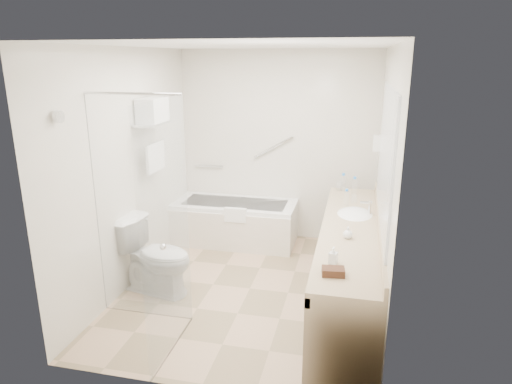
% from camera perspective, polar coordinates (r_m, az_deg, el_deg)
% --- Properties ---
extents(floor, '(3.20, 3.20, 0.00)m').
position_cam_1_polar(floor, '(5.02, -0.77, -11.97)').
color(floor, tan).
rests_on(floor, ground).
extents(ceiling, '(2.60, 3.20, 0.10)m').
position_cam_1_polar(ceiling, '(4.42, -0.90, 17.86)').
color(ceiling, white).
rests_on(ceiling, wall_back).
extents(wall_back, '(2.60, 0.10, 2.50)m').
position_cam_1_polar(wall_back, '(6.09, 2.72, 5.65)').
color(wall_back, beige).
rests_on(wall_back, ground).
extents(wall_front, '(2.60, 0.10, 2.50)m').
position_cam_1_polar(wall_front, '(3.11, -7.82, -5.30)').
color(wall_front, beige).
rests_on(wall_front, ground).
extents(wall_left, '(0.10, 3.20, 2.50)m').
position_cam_1_polar(wall_left, '(5.02, -15.42, 2.72)').
color(wall_left, beige).
rests_on(wall_left, ground).
extents(wall_right, '(0.10, 3.20, 2.50)m').
position_cam_1_polar(wall_right, '(4.45, 15.67, 0.96)').
color(wall_right, beige).
rests_on(wall_right, ground).
extents(bathtub, '(1.60, 0.73, 0.59)m').
position_cam_1_polar(bathtub, '(6.12, -2.62, -3.77)').
color(bathtub, white).
rests_on(bathtub, floor).
extents(grab_bar_short, '(0.40, 0.03, 0.03)m').
position_cam_1_polar(grab_bar_short, '(6.35, -5.86, 3.26)').
color(grab_bar_short, silver).
rests_on(grab_bar_short, wall_back).
extents(grab_bar_long, '(0.53, 0.03, 0.33)m').
position_cam_1_polar(grab_bar_long, '(6.06, 2.19, 5.61)').
color(grab_bar_long, silver).
rests_on(grab_bar_long, wall_back).
extents(shower_enclosure, '(0.96, 0.91, 2.11)m').
position_cam_1_polar(shower_enclosure, '(3.99, -12.87, -3.41)').
color(shower_enclosure, silver).
rests_on(shower_enclosure, floor).
extents(towel_shelf, '(0.24, 0.55, 0.81)m').
position_cam_1_polar(towel_shelf, '(5.18, -12.75, 8.99)').
color(towel_shelf, silver).
rests_on(towel_shelf, wall_left).
extents(vanity_counter, '(0.55, 2.70, 0.95)m').
position_cam_1_polar(vanity_counter, '(4.50, 11.62, -6.82)').
color(vanity_counter, tan).
rests_on(vanity_counter, floor).
extents(sink, '(0.40, 0.52, 0.14)m').
position_cam_1_polar(sink, '(4.81, 12.24, -3.01)').
color(sink, white).
rests_on(sink, vanity_counter).
extents(faucet, '(0.03, 0.03, 0.14)m').
position_cam_1_polar(faucet, '(4.78, 14.06, -1.88)').
color(faucet, silver).
rests_on(faucet, vanity_counter).
extents(mirror, '(0.02, 2.00, 1.20)m').
position_cam_1_polar(mirror, '(4.23, 15.92, 4.35)').
color(mirror, silver).
rests_on(mirror, wall_right).
extents(hairdryer_unit, '(0.08, 0.10, 0.18)m').
position_cam_1_polar(hairdryer_unit, '(5.43, 14.86, 5.93)').
color(hairdryer_unit, silver).
rests_on(hairdryer_unit, wall_right).
extents(toilet, '(0.88, 0.60, 0.79)m').
position_cam_1_polar(toilet, '(4.92, -12.43, -7.88)').
color(toilet, white).
rests_on(toilet, floor).
extents(amenity_basket, '(0.18, 0.13, 0.06)m').
position_cam_1_polar(amenity_basket, '(3.46, 9.63, -9.78)').
color(amenity_basket, '#452618').
rests_on(amenity_basket, vanity_counter).
extents(soap_bottle_a, '(0.09, 0.15, 0.06)m').
position_cam_1_polar(soap_bottle_a, '(3.64, 9.61, -8.34)').
color(soap_bottle_a, silver).
rests_on(soap_bottle_a, vanity_counter).
extents(soap_bottle_b, '(0.10, 0.12, 0.08)m').
position_cam_1_polar(soap_bottle_b, '(4.14, 11.41, -5.15)').
color(soap_bottle_b, silver).
rests_on(soap_bottle_b, vanity_counter).
extents(water_bottle_left, '(0.07, 0.07, 0.21)m').
position_cam_1_polar(water_bottle_left, '(5.59, 10.84, 1.18)').
color(water_bottle_left, silver).
rests_on(water_bottle_left, vanity_counter).
extents(water_bottle_mid, '(0.06, 0.06, 0.21)m').
position_cam_1_polar(water_bottle_mid, '(5.46, 12.20, 0.72)').
color(water_bottle_mid, silver).
rests_on(water_bottle_mid, vanity_counter).
extents(water_bottle_right, '(0.06, 0.06, 0.19)m').
position_cam_1_polar(water_bottle_right, '(5.02, 11.22, -0.74)').
color(water_bottle_right, silver).
rests_on(water_bottle_right, vanity_counter).
extents(drinking_glass_near, '(0.08, 0.08, 0.10)m').
position_cam_1_polar(drinking_glass_near, '(5.59, 10.39, 0.71)').
color(drinking_glass_near, silver).
rests_on(drinking_glass_near, vanity_counter).
extents(drinking_glass_far, '(0.09, 0.09, 0.09)m').
position_cam_1_polar(drinking_glass_far, '(5.15, 12.15, -0.84)').
color(drinking_glass_far, silver).
rests_on(drinking_glass_far, vanity_counter).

